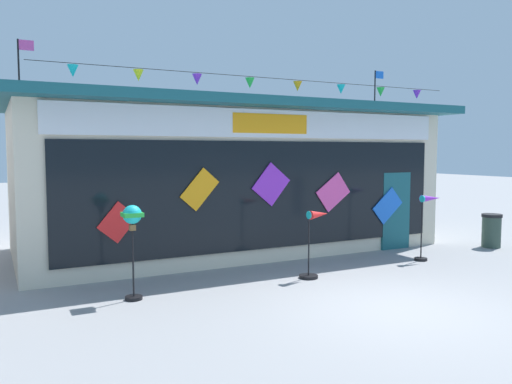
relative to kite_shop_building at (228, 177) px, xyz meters
name	(u,v)px	position (x,y,z in m)	size (l,w,h in m)	color
ground_plane	(395,308)	(0.20, -6.15, -1.88)	(80.00, 80.00, 0.00)	gray
kite_shop_building	(228,177)	(0.00, 0.00, 0.00)	(10.83, 5.32, 5.01)	beige
wind_spinner_far_left	(132,225)	(-3.48, -3.73, -0.58)	(0.33, 0.33, 1.64)	black
wind_spinner_left	(315,236)	(0.17, -3.85, -1.04)	(0.69, 0.38, 1.37)	black
wind_spinner_center_left	(428,214)	(3.47, -3.66, -0.80)	(0.70, 0.30, 1.53)	black
trash_bin	(491,230)	(6.18, -3.29, -1.43)	(0.52, 0.52, 0.89)	#2D4238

